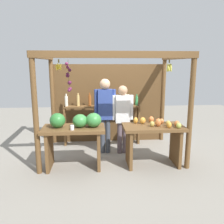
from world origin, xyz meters
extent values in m
plane|color=gray|center=(0.00, 0.00, 0.00)|extent=(12.00, 12.00, 0.00)
cylinder|color=brown|center=(-1.43, -0.88, 1.12)|extent=(0.10, 0.10, 2.24)
cylinder|color=brown|center=(1.43, -0.88, 1.12)|extent=(0.10, 0.10, 2.24)
cylinder|color=brown|center=(-1.43, 0.88, 1.12)|extent=(0.10, 0.10, 2.24)
cylinder|color=brown|center=(1.43, 0.88, 1.12)|extent=(0.10, 0.10, 2.24)
cube|color=brown|center=(0.00, -0.88, 2.18)|extent=(2.96, 0.12, 0.12)
cube|color=brown|center=(-1.43, 0.00, 2.18)|extent=(0.12, 1.86, 0.12)
cube|color=brown|center=(1.43, 0.00, 2.18)|extent=(0.12, 1.86, 0.12)
cube|color=#52381E|center=(0.00, 0.90, 1.01)|extent=(2.86, 0.04, 2.02)
cylinder|color=brown|center=(-1.00, -0.72, 2.07)|extent=(0.02, 0.02, 0.06)
ellipsoid|color=gold|center=(-0.98, -0.72, 1.95)|extent=(0.04, 0.07, 0.11)
ellipsoid|color=gold|center=(-0.98, -0.69, 1.98)|extent=(0.06, 0.06, 0.11)
ellipsoid|color=gold|center=(-1.01, -0.68, 1.97)|extent=(0.06, 0.04, 0.11)
ellipsoid|color=gold|center=(-1.04, -0.70, 1.95)|extent=(0.04, 0.05, 0.11)
ellipsoid|color=gold|center=(-1.04, -0.73, 1.97)|extent=(0.05, 0.06, 0.11)
ellipsoid|color=gold|center=(-1.01, -0.74, 1.98)|extent=(0.06, 0.04, 0.11)
ellipsoid|color=gold|center=(-0.98, -0.75, 1.96)|extent=(0.06, 0.05, 0.11)
cylinder|color=brown|center=(1.00, -0.80, 2.07)|extent=(0.02, 0.02, 0.06)
ellipsoid|color=#D1CC4C|center=(1.03, -0.80, 1.96)|extent=(0.04, 0.09, 0.15)
ellipsoid|color=#D1CC4C|center=(1.02, -0.77, 1.96)|extent=(0.06, 0.05, 0.15)
ellipsoid|color=#D1CC4C|center=(0.99, -0.77, 1.95)|extent=(0.07, 0.06, 0.15)
ellipsoid|color=#D1CC4C|center=(0.98, -0.80, 1.95)|extent=(0.04, 0.07, 0.15)
ellipsoid|color=#D1CC4C|center=(0.98, -0.82, 1.96)|extent=(0.07, 0.06, 0.15)
ellipsoid|color=#D1CC4C|center=(1.03, -0.83, 1.95)|extent=(0.06, 0.05, 0.15)
cylinder|color=#4C422D|center=(-0.85, -0.61, 1.83)|extent=(0.01, 0.01, 0.55)
sphere|color=#601E42|center=(-0.87, -0.63, 2.02)|extent=(0.07, 0.07, 0.07)
sphere|color=#511938|center=(-0.86, -0.60, 1.96)|extent=(0.06, 0.06, 0.06)
sphere|color=#47142D|center=(-0.82, -0.61, 1.91)|extent=(0.07, 0.07, 0.07)
sphere|color=#47142D|center=(-0.87, -0.59, 1.83)|extent=(0.07, 0.07, 0.07)
sphere|color=#47142D|center=(-0.87, -0.60, 1.81)|extent=(0.07, 0.07, 0.07)
sphere|color=#601E42|center=(-0.83, -0.61, 1.68)|extent=(0.07, 0.07, 0.07)
sphere|color=#511938|center=(-0.84, -0.58, 1.67)|extent=(0.07, 0.07, 0.07)
sphere|color=#601E42|center=(-0.83, -0.59, 1.56)|extent=(0.07, 0.07, 0.07)
sphere|color=#601E42|center=(-0.85, -0.62, 1.53)|extent=(0.06, 0.06, 0.06)
cube|color=brown|center=(-0.79, -0.66, 0.79)|extent=(1.20, 0.64, 0.06)
cube|color=brown|center=(-1.27, -0.66, 0.38)|extent=(0.06, 0.58, 0.76)
cube|color=brown|center=(-0.31, -0.66, 0.38)|extent=(0.06, 0.58, 0.76)
ellipsoid|color=#38843D|center=(-0.40, -0.66, 0.96)|extent=(0.37, 0.37, 0.28)
ellipsoid|color=#2D7533|center=(-1.08, -0.65, 0.96)|extent=(0.40, 0.40, 0.28)
ellipsoid|color=#38843D|center=(-0.65, -0.66, 0.95)|extent=(0.30, 0.30, 0.26)
cylinder|color=white|center=(-0.79, -0.84, 0.86)|extent=(0.07, 0.07, 0.09)
cube|color=brown|center=(0.79, -0.66, 0.79)|extent=(1.20, 0.64, 0.06)
cube|color=brown|center=(0.31, -0.66, 0.38)|extent=(0.06, 0.58, 0.76)
cube|color=brown|center=(1.27, -0.66, 0.38)|extent=(0.06, 0.58, 0.76)
ellipsoid|color=gold|center=(1.04, -0.85, 0.88)|extent=(0.13, 0.13, 0.12)
ellipsoid|color=#A8B24C|center=(1.22, -0.89, 0.87)|extent=(0.11, 0.11, 0.11)
ellipsoid|color=#CC7038|center=(1.23, -0.76, 0.88)|extent=(0.11, 0.11, 0.12)
ellipsoid|color=#B79E47|center=(0.74, -0.73, 0.87)|extent=(0.13, 0.13, 0.11)
ellipsoid|color=#B79E47|center=(1.06, -0.72, 0.88)|extent=(0.13, 0.13, 0.12)
ellipsoid|color=gold|center=(0.61, -0.49, 0.89)|extent=(0.16, 0.16, 0.14)
ellipsoid|color=#CC7038|center=(0.99, -0.53, 0.87)|extent=(0.11, 0.11, 0.11)
ellipsoid|color=gold|center=(0.47, -0.45, 0.88)|extent=(0.13, 0.13, 0.13)
ellipsoid|color=#CC7038|center=(0.86, -0.72, 0.90)|extent=(0.16, 0.16, 0.16)
ellipsoid|color=#CC7038|center=(0.80, -0.41, 0.89)|extent=(0.15, 0.15, 0.13)
cube|color=brown|center=(-1.12, 0.66, 0.50)|extent=(0.05, 0.20, 1.00)
cube|color=brown|center=(0.74, 0.66, 0.50)|extent=(0.05, 0.20, 1.00)
cube|color=brown|center=(-0.19, 0.66, 0.98)|extent=(1.86, 0.22, 0.04)
cylinder|color=silver|center=(-1.06, 0.66, 1.12)|extent=(0.08, 0.08, 0.25)
cylinder|color=silver|center=(-1.06, 0.66, 1.28)|extent=(0.04, 0.04, 0.06)
cylinder|color=#D8B266|center=(-0.77, 0.66, 1.13)|extent=(0.07, 0.07, 0.26)
cylinder|color=#D8B266|center=(-0.77, 0.66, 1.29)|extent=(0.03, 0.03, 0.06)
cylinder|color=#994C1E|center=(-0.49, 0.66, 1.14)|extent=(0.07, 0.07, 0.27)
cylinder|color=#994C1E|center=(-0.49, 0.66, 1.30)|extent=(0.03, 0.03, 0.06)
cylinder|color=silver|center=(-0.18, 0.66, 1.13)|extent=(0.07, 0.07, 0.26)
cylinder|color=silver|center=(-0.18, 0.66, 1.29)|extent=(0.03, 0.03, 0.06)
cylinder|color=#994C1E|center=(0.10, 0.66, 1.12)|extent=(0.07, 0.07, 0.25)
cylinder|color=#994C1E|center=(0.10, 0.66, 1.28)|extent=(0.03, 0.03, 0.06)
cylinder|color=#D8B266|center=(0.40, 0.66, 1.14)|extent=(0.07, 0.07, 0.29)
cylinder|color=#D8B266|center=(0.40, 0.66, 1.32)|extent=(0.03, 0.03, 0.06)
cylinder|color=#338C4C|center=(0.69, 0.66, 1.11)|extent=(0.07, 0.07, 0.22)
cylinder|color=#338C4C|center=(0.69, 0.66, 1.25)|extent=(0.03, 0.03, 0.06)
cylinder|color=#3F4653|center=(-0.20, 0.06, 0.40)|extent=(0.11, 0.11, 0.80)
cylinder|color=#3F4653|center=(-0.08, 0.06, 0.40)|extent=(0.11, 0.11, 0.80)
cube|color=#2D428C|center=(-0.14, 0.06, 1.14)|extent=(0.32, 0.19, 0.67)
cylinder|color=#2D428C|center=(-0.34, 0.06, 1.17)|extent=(0.08, 0.08, 0.61)
cylinder|color=#2D428C|center=(0.06, 0.06, 1.17)|extent=(0.08, 0.08, 0.61)
sphere|color=tan|center=(-0.14, 0.06, 1.59)|extent=(0.23, 0.23, 0.23)
cylinder|color=#584A51|center=(0.19, 0.01, 0.37)|extent=(0.11, 0.11, 0.73)
cylinder|color=#584A51|center=(0.31, 0.01, 0.37)|extent=(0.11, 0.11, 0.73)
cube|color=white|center=(0.25, 0.01, 1.04)|extent=(0.32, 0.19, 0.62)
cylinder|color=white|center=(0.05, 0.01, 1.07)|extent=(0.08, 0.08, 0.56)
cylinder|color=white|center=(0.45, 0.01, 1.07)|extent=(0.08, 0.08, 0.56)
sphere|color=tan|center=(0.25, 0.01, 1.45)|extent=(0.21, 0.21, 0.21)
camera|label=1|loc=(-0.38, -5.00, 2.02)|focal=36.95mm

